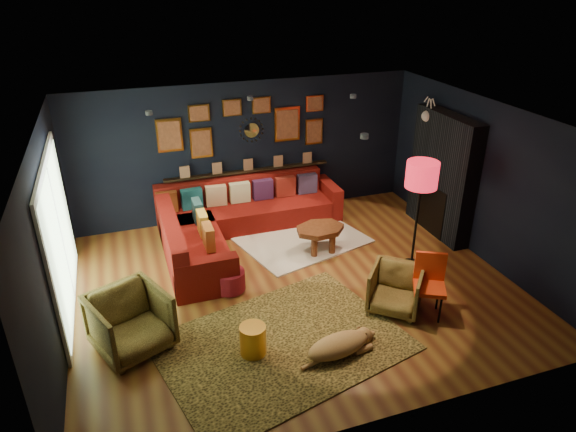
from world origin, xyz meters
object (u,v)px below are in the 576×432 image
object	(u,v)px
pouf	(230,280)
armchair_left	(130,320)
coffee_table	(320,232)
dog	(338,342)
gold_stool	(253,340)
armchair_right	(396,287)
sectional	(229,223)
orange_chair	(429,280)
floor_lamp	(422,179)

from	to	relation	value
pouf	armchair_left	world-z (taller)	armchair_left
coffee_table	dog	bearing A→B (deg)	-107.09
pouf	armchair_left	size ratio (longest dim) A/B	0.53
dog	gold_stool	bearing A→B (deg)	149.93
armchair_right	dog	bearing A→B (deg)	-110.90
sectional	orange_chair	world-z (taller)	orange_chair
coffee_table	armchair_left	world-z (taller)	armchair_left
coffee_table	orange_chair	bearing A→B (deg)	-69.52
gold_stool	orange_chair	distance (m)	2.58
orange_chair	gold_stool	bearing A→B (deg)	-150.51
gold_stool	orange_chair	size ratio (longest dim) A/B	0.46
coffee_table	floor_lamp	size ratio (longest dim) A/B	0.52
armchair_right	floor_lamp	distance (m)	1.74
armchair_right	gold_stool	distance (m)	2.19
armchair_right	gold_stool	size ratio (longest dim) A/B	1.72
coffee_table	gold_stool	world-z (taller)	coffee_table
floor_lamp	sectional	bearing A→B (deg)	144.76
sectional	floor_lamp	world-z (taller)	floor_lamp
orange_chair	armchair_right	bearing A→B (deg)	-179.73
armchair_left	armchair_right	size ratio (longest dim) A/B	1.24
coffee_table	gold_stool	bearing A→B (deg)	-129.65
armchair_right	floor_lamp	bearing A→B (deg)	88.05
gold_stool	orange_chair	world-z (taller)	orange_chair
coffee_table	armchair_right	xyz separation A→B (m)	(0.39, -1.88, -0.02)
armchair_left	gold_stool	size ratio (longest dim) A/B	2.13
pouf	dog	world-z (taller)	dog
pouf	armchair_right	world-z (taller)	armchair_right
orange_chair	armchair_left	bearing A→B (deg)	-159.65
coffee_table	gold_stool	distance (m)	2.80
armchair_left	gold_stool	world-z (taller)	armchair_left
coffee_table	orange_chair	world-z (taller)	orange_chair
coffee_table	armchair_right	distance (m)	1.92
coffee_table	pouf	bearing A→B (deg)	-159.03
pouf	armchair_left	bearing A→B (deg)	-149.04
floor_lamp	gold_stool	bearing A→B (deg)	-157.93
pouf	dog	size ratio (longest dim) A/B	0.40
coffee_table	dog	distance (m)	2.65
orange_chair	dog	xyz separation A→B (m)	(-1.55, -0.44, -0.33)
orange_chair	floor_lamp	world-z (taller)	floor_lamp
pouf	floor_lamp	distance (m)	3.29
sectional	armchair_right	size ratio (longest dim) A/B	4.74
sectional	pouf	distance (m)	1.66
floor_lamp	armchair_right	bearing A→B (deg)	-132.11
pouf	armchair_right	bearing A→B (deg)	-29.71
armchair_left	floor_lamp	distance (m)	4.63
gold_stool	floor_lamp	size ratio (longest dim) A/B	0.23
armchair_left	armchair_right	xyz separation A→B (m)	(3.59, -0.33, -0.09)
dog	coffee_table	bearing A→B (deg)	63.29
pouf	gold_stool	world-z (taller)	gold_stool
armchair_right	coffee_table	bearing A→B (deg)	141.83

